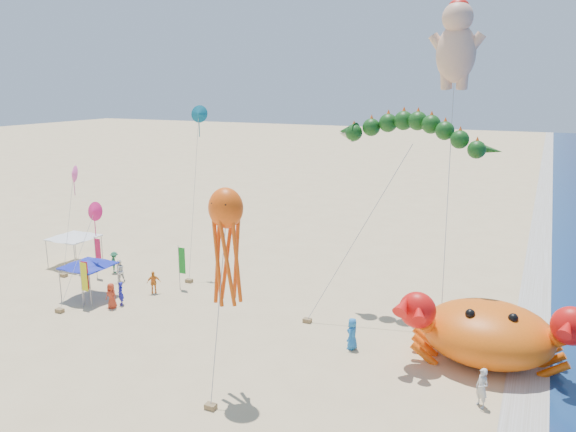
% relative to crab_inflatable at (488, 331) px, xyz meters
% --- Properties ---
extents(ground, '(320.00, 320.00, 0.00)m').
position_rel_crab_inflatable_xyz_m(ground, '(-9.89, -0.95, -1.75)').
color(ground, '#D1B784').
rests_on(ground, ground).
extents(foam_strip, '(320.00, 320.00, 0.00)m').
position_rel_crab_inflatable_xyz_m(foam_strip, '(2.11, -0.95, -1.74)').
color(foam_strip, silver).
rests_on(foam_strip, ground).
extents(crab_inflatable, '(9.07, 6.54, 3.98)m').
position_rel_crab_inflatable_xyz_m(crab_inflatable, '(0.00, 0.00, 0.00)').
color(crab_inflatable, '#F45D0C').
rests_on(crab_inflatable, ground).
extents(dragon_kite, '(10.14, 5.77, 12.33)m').
position_rel_crab_inflatable_xyz_m(dragon_kite, '(-5.49, 4.40, 9.48)').
color(dragon_kite, '#114011').
rests_on(dragon_kite, ground).
extents(cherub_kite, '(2.53, 7.10, 19.24)m').
position_rel_crab_inflatable_xyz_m(cherub_kite, '(-3.79, 8.16, 14.96)').
color(cherub_kite, '#E8B18E').
rests_on(cherub_kite, ground).
extents(octopus_kite, '(1.62, 2.92, 9.77)m').
position_rel_crab_inflatable_xyz_m(octopus_kite, '(-10.89, -7.74, 5.72)').
color(octopus_kite, '#FF550D').
rests_on(octopus_kite, ground).
extents(canopy_blue, '(3.17, 3.17, 2.71)m').
position_rel_crab_inflatable_xyz_m(canopy_blue, '(-25.61, -1.57, 0.69)').
color(canopy_blue, gray).
rests_on(canopy_blue, ground).
extents(canopy_white, '(3.51, 3.51, 2.71)m').
position_rel_crab_inflatable_xyz_m(canopy_white, '(-31.93, 3.39, 0.69)').
color(canopy_white, gray).
rests_on(canopy_white, ground).
extents(feather_flags, '(7.62, 5.55, 3.20)m').
position_rel_crab_inflatable_xyz_m(feather_flags, '(-24.46, -0.49, 0.26)').
color(feather_flags, gray).
rests_on(feather_flags, ground).
extents(beachgoers, '(28.86, 8.59, 1.86)m').
position_rel_crab_inflatable_xyz_m(beachgoers, '(-19.00, -0.18, -0.90)').
color(beachgoers, beige).
rests_on(beachgoers, ground).
extents(small_kites, '(10.47, 11.11, 12.77)m').
position_rel_crab_inflatable_xyz_m(small_kites, '(-25.87, 2.54, 5.91)').
color(small_kites, '#0B607C').
rests_on(small_kites, ground).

